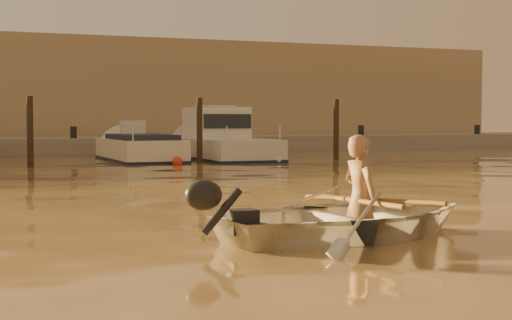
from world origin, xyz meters
name	(u,v)px	position (x,y,z in m)	size (l,w,h in m)	color
ground_plane	(178,234)	(0.00, 0.00, 0.00)	(160.00, 160.00, 0.00)	olive
dinghy	(353,218)	(1.83, -1.00, 0.22)	(2.37, 3.32, 0.69)	silver
person	(360,198)	(1.93, -0.98, 0.45)	(0.54, 0.36, 1.49)	#9A6D4D
outboard_motor	(241,222)	(0.35, -1.20, 0.28)	(0.90, 0.40, 0.70)	black
oar_port	(371,200)	(2.08, -0.96, 0.42)	(0.06, 0.06, 2.10)	brown
oar_starboard	(357,201)	(1.88, -0.99, 0.42)	(0.06, 0.06, 2.10)	brown
moored_boat_3	(140,154)	(3.48, 16.00, 0.22)	(1.94, 5.65, 0.95)	beige
moored_boat_4	(222,140)	(6.31, 16.00, 0.62)	(2.18, 6.76, 1.75)	beige
piling_2	(30,135)	(-0.20, 13.80, 0.90)	(0.18, 0.18, 2.20)	#2D2319
piling_3	(200,134)	(4.80, 13.80, 0.90)	(0.18, 0.18, 2.20)	#2D2319
piling_4	(336,133)	(9.50, 13.80, 0.90)	(0.18, 0.18, 2.20)	#2D2319
fender_d	(178,162)	(3.93, 13.25, 0.10)	(0.30, 0.30, 0.30)	red
fender_e	(277,160)	(7.10, 13.14, 0.10)	(0.30, 0.30, 0.30)	silver
quay	(13,151)	(0.00, 21.50, 0.15)	(52.00, 4.00, 1.00)	gray
waterfront_building	(1,95)	(0.00, 27.00, 2.40)	(46.00, 7.00, 4.80)	#9E8466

